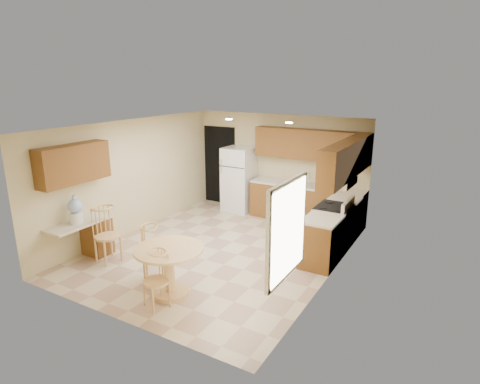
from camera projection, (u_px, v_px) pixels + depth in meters
The scene contains 30 objects.
floor at pixel (220, 250), 8.07m from camera, with size 5.50×5.50×0.00m, color #CBB693.
ceiling at pixel (218, 125), 7.38m from camera, with size 4.50×5.50×0.02m, color white.
wall_back at pixel (279, 165), 10.02m from camera, with size 4.50×0.02×2.50m, color beige.
wall_front at pixel (109, 238), 5.44m from camera, with size 4.50×0.02×2.50m, color beige.
wall_left at pixel (133, 177), 8.81m from camera, with size 0.02×5.50×2.50m, color beige.
wall_right at pixel (333, 209), 6.64m from camera, with size 0.02×5.50×2.50m, color beige.
doorway at pixel (220, 165), 10.90m from camera, with size 0.90×0.02×2.10m, color black.
base_cab_back at pixel (306, 204), 9.57m from camera, with size 2.75×0.60×0.87m, color brown.
counter_back at pixel (307, 186), 9.44m from camera, with size 2.75×0.63×0.04m, color beige.
base_cab_right_a at pixel (343, 219), 8.56m from camera, with size 0.60×0.59×0.87m, color brown.
counter_right_a at pixel (345, 199), 8.43m from camera, with size 0.63×0.59×0.04m, color beige.
base_cab_right_b at pixel (321, 243), 7.35m from camera, with size 0.60×0.80×0.87m, color brown.
counter_right_b at pixel (322, 219), 7.22m from camera, with size 0.63×0.80×0.04m, color beige.
upper_cab_back at pixel (311, 145), 9.29m from camera, with size 2.75×0.33×0.70m, color brown.
upper_cab_right at pixel (346, 160), 7.57m from camera, with size 0.33×2.42×0.70m, color brown.
upper_cab_left at pixel (73, 164), 7.23m from camera, with size 0.33×1.40×0.70m, color brown.
sink at pixel (306, 185), 9.45m from camera, with size 0.78×0.44×0.01m, color silver.
range_hood at pixel (340, 182), 7.70m from camera, with size 0.50×0.76×0.14m, color silver.
desk_pedestal at pixel (97, 236), 7.83m from camera, with size 0.48×0.42×0.72m, color brown.
desk_top at pixel (79, 223), 7.41m from camera, with size 0.50×1.20×0.04m, color beige.
window at pixel (287, 230), 5.05m from camera, with size 0.06×1.12×1.30m.
can_light_a at pixel (229, 119), 8.63m from camera, with size 0.14×0.14×0.02m, color white.
can_light_b at pixel (289, 123), 7.95m from camera, with size 0.14×0.14×0.02m, color white.
refrigerator at pixel (239, 179), 10.30m from camera, with size 0.73×0.71×1.65m.
stove at pixel (333, 227), 8.00m from camera, with size 0.65×0.76×1.09m.
dining_table at pixel (169, 264), 6.29m from camera, with size 1.08×1.08×0.80m.
chair_table_a at pixel (150, 250), 6.67m from camera, with size 0.43×0.54×0.97m.
chair_table_b at pixel (152, 276), 5.88m from camera, with size 0.39×0.43×0.88m.
chair_desk at pixel (102, 231), 7.34m from camera, with size 0.46×0.60×1.05m.
water_crock at pixel (76, 211), 7.31m from camera, with size 0.26×0.26×0.54m.
Camera 1 is at (4.07, -6.24, 3.35)m, focal length 30.00 mm.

